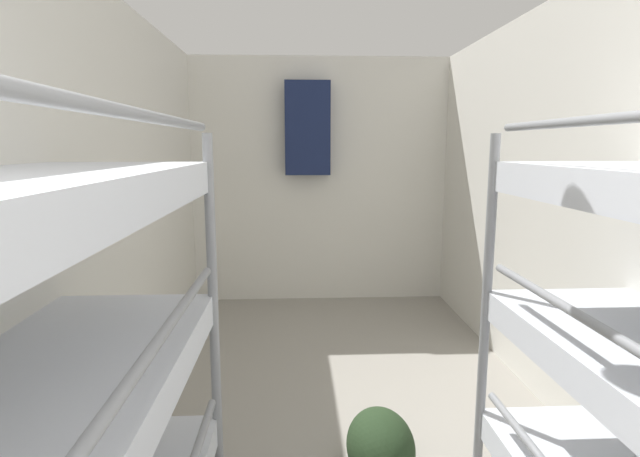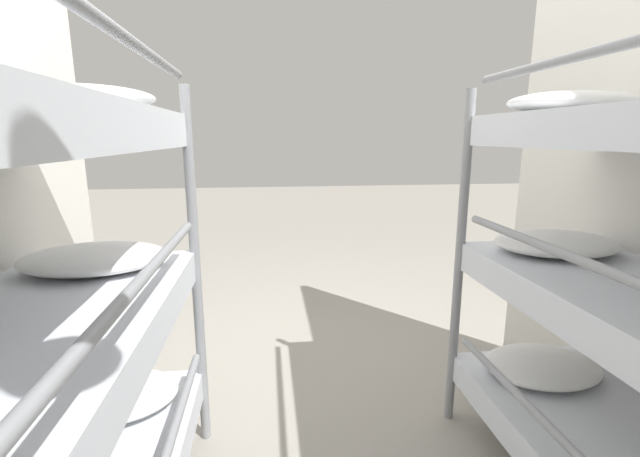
% 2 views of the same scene
% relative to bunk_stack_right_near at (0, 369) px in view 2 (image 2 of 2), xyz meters
% --- Properties ---
extents(ground_plane, '(20.00, 20.00, 0.00)m').
position_rel_bunk_stack_right_near_xyz_m(ground_plane, '(-0.94, -1.43, -0.88)').
color(ground_plane, gray).
extents(bunk_stack_right_near, '(0.69, 1.90, 1.67)m').
position_rel_bunk_stack_right_near_xyz_m(bunk_stack_right_near, '(0.00, 0.00, 0.00)').
color(bunk_stack_right_near, gray).
rests_on(bunk_stack_right_near, ground_plane).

